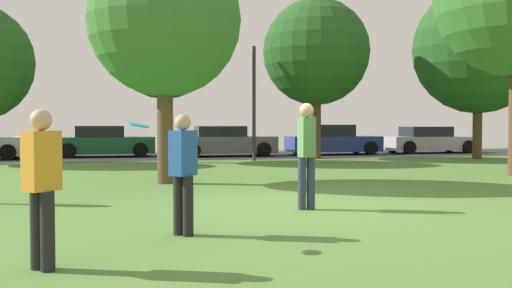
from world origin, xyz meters
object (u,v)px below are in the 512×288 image
object	(u,v)px
person_thrower	(42,182)
person_catcher	(183,169)
maple_tree_near	(165,21)
parked_car_grey	(224,142)
parked_car_silver	(429,141)
street_lamp_post	(254,104)
oak_tree_left	(478,49)
maple_tree_far	(316,52)
frisbee_disc	(137,125)
oak_tree_right	(164,43)
parked_car_green	(104,142)
person_bystander	(306,150)
parked_car_blue	(332,141)

from	to	relation	value
person_thrower	person_catcher	distance (m)	2.10
maple_tree_near	parked_car_grey	distance (m)	12.23
parked_car_silver	street_lamp_post	distance (m)	10.72
oak_tree_left	street_lamp_post	xyz separation A→B (m)	(-9.23, 1.13, -2.27)
maple_tree_near	maple_tree_far	world-z (taller)	maple_tree_far
maple_tree_near	frisbee_disc	xyz separation A→B (m)	(-0.91, -7.10, -2.48)
oak_tree_right	person_thrower	bearing A→B (deg)	-98.96
person_thrower	parked_car_green	distance (m)	19.98
oak_tree_left	person_catcher	xyz separation A→B (m)	(-13.64, -13.24, -3.66)
person_thrower	frisbee_disc	world-z (taller)	person_thrower
oak_tree_right	person_catcher	world-z (taller)	oak_tree_right
person_thrower	person_bystander	world-z (taller)	person_bystander
maple_tree_far	person_catcher	distance (m)	16.97
person_bystander	street_lamp_post	bearing A→B (deg)	-9.86
person_catcher	maple_tree_near	bearing A→B (deg)	-135.21
person_bystander	parked_car_blue	world-z (taller)	person_bystander
person_catcher	parked_car_silver	distance (m)	23.10
person_catcher	frisbee_disc	xyz separation A→B (m)	(-0.59, -0.54, 0.58)
maple_tree_near	person_thrower	size ratio (longest dim) A/B	3.63
person_catcher	street_lamp_post	bearing A→B (deg)	-149.58
maple_tree_near	person_thrower	world-z (taller)	maple_tree_near
person_thrower	parked_car_blue	bearing A→B (deg)	18.66
oak_tree_right	oak_tree_left	world-z (taller)	oak_tree_left
parked_car_blue	parked_car_grey	bearing A→B (deg)	-178.88
maple_tree_far	person_bystander	distance (m)	14.50
oak_tree_right	parked_car_grey	distance (m)	6.01
parked_car_green	parked_car_grey	xyz separation A→B (m)	(5.23, -0.77, -0.00)
parked_car_grey	parked_car_blue	distance (m)	5.23
maple_tree_near	parked_car_grey	world-z (taller)	maple_tree_near
parked_car_grey	parked_car_silver	bearing A→B (deg)	1.79
oak_tree_left	person_catcher	distance (m)	19.36
parked_car_blue	person_bystander	bearing A→B (deg)	-112.89
oak_tree_left	person_thrower	size ratio (longest dim) A/B	4.51
oak_tree_left	parked_car_green	size ratio (longest dim) A/B	1.70
oak_tree_left	parked_car_blue	distance (m)	7.58
oak_tree_right	person_bystander	distance (m)	13.04
person_thrower	person_bystander	size ratio (longest dim) A/B	0.89
oak_tree_left	street_lamp_post	world-z (taller)	oak_tree_left
frisbee_disc	street_lamp_post	xyz separation A→B (m)	(5.01, 14.91, 0.81)
oak_tree_left	parked_car_green	distance (m)	16.40
person_catcher	parked_car_silver	world-z (taller)	person_catcher
frisbee_disc	parked_car_green	size ratio (longest dim) A/B	0.08
maple_tree_far	person_thrower	distance (m)	18.90
oak_tree_right	parked_car_silver	world-z (taller)	oak_tree_right
oak_tree_right	frisbee_disc	world-z (taller)	oak_tree_right
parked_car_grey	person_catcher	bearing A→B (deg)	-102.25
maple_tree_near	frisbee_disc	size ratio (longest dim) A/B	16.35
maple_tree_far	oak_tree_left	distance (m)	6.66
person_thrower	oak_tree_left	bearing A→B (deg)	1.49
oak_tree_left	street_lamp_post	size ratio (longest dim) A/B	1.60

